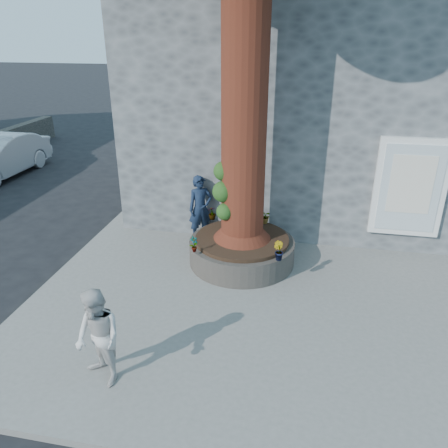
# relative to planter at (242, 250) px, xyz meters

# --- Properties ---
(ground) EXTENTS (120.00, 120.00, 0.00)m
(ground) POSITION_rel_planter_xyz_m (-0.80, -2.00, -0.41)
(ground) COLOR black
(ground) RESTS_ON ground
(pavement) EXTENTS (9.00, 8.00, 0.12)m
(pavement) POSITION_rel_planter_xyz_m (0.70, -1.00, -0.35)
(pavement) COLOR slate
(pavement) RESTS_ON ground
(yellow_line) EXTENTS (0.10, 30.00, 0.01)m
(yellow_line) POSITION_rel_planter_xyz_m (-3.85, -1.00, -0.41)
(yellow_line) COLOR yellow
(yellow_line) RESTS_ON ground
(stone_shop) EXTENTS (10.30, 8.30, 6.30)m
(stone_shop) POSITION_rel_planter_xyz_m (1.70, 5.20, 2.75)
(stone_shop) COLOR #4B4E50
(stone_shop) RESTS_ON ground
(planter) EXTENTS (2.30, 2.30, 0.60)m
(planter) POSITION_rel_planter_xyz_m (0.00, 0.00, 0.00)
(planter) COLOR black
(planter) RESTS_ON pavement
(man) EXTENTS (0.71, 0.64, 1.62)m
(man) POSITION_rel_planter_xyz_m (-1.16, 0.95, 0.52)
(man) COLOR #15223A
(man) RESTS_ON pavement
(woman) EXTENTS (0.93, 0.88, 1.51)m
(woman) POSITION_rel_planter_xyz_m (-1.43, -3.94, 0.46)
(woman) COLOR beige
(woman) RESTS_ON pavement
(shopping_bag) EXTENTS (0.23, 0.18, 0.28)m
(shopping_bag) POSITION_rel_planter_xyz_m (-0.96, 0.87, -0.15)
(shopping_bag) COLOR white
(shopping_bag) RESTS_ON pavement
(plant_a) EXTENTS (0.20, 0.22, 0.34)m
(plant_a) POSITION_rel_planter_xyz_m (-0.85, -0.85, 0.48)
(plant_a) COLOR gray
(plant_a) RESTS_ON planter
(plant_b) EXTENTS (0.29, 0.29, 0.38)m
(plant_b) POSITION_rel_planter_xyz_m (0.85, -0.85, 0.50)
(plant_b) COLOR gray
(plant_b) RESTS_ON planter
(plant_c) EXTENTS (0.24, 0.24, 0.31)m
(plant_c) POSITION_rel_planter_xyz_m (-0.85, 0.85, 0.46)
(plant_c) COLOR gray
(plant_c) RESTS_ON planter
(plant_d) EXTENTS (0.33, 0.36, 0.33)m
(plant_d) POSITION_rel_planter_xyz_m (0.41, 0.85, 0.47)
(plant_d) COLOR gray
(plant_d) RESTS_ON planter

